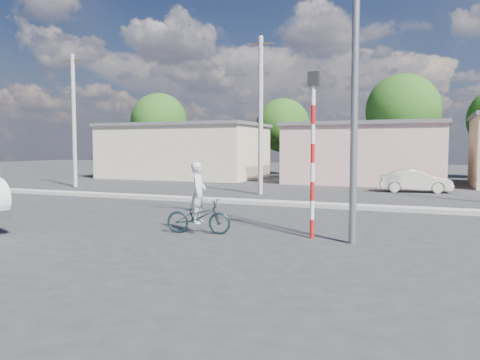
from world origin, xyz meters
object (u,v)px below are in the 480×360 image
at_px(cyclist, 199,203).
at_px(streetlight, 349,43).
at_px(bicycle, 199,216).
at_px(car_cream, 415,181).
at_px(traffic_pole, 313,140).

distance_m(cyclist, streetlight, 5.76).
height_order(bicycle, car_cream, car_cream).
xyz_separation_m(car_cream, traffic_pole, (-2.15, -14.71, 1.99)).
xyz_separation_m(bicycle, traffic_pole, (3.09, 0.53, 2.12)).
distance_m(traffic_pole, streetlight, 2.56).
bearing_deg(cyclist, traffic_pole, -91.59).
xyz_separation_m(traffic_pole, streetlight, (0.94, -0.30, 2.37)).
height_order(bicycle, streetlight, streetlight).
height_order(car_cream, streetlight, streetlight).
bearing_deg(streetlight, bicycle, -176.68).
relative_size(bicycle, car_cream, 0.50).
bearing_deg(cyclist, streetlight, -98.06).
bearing_deg(bicycle, cyclist, -0.00).
height_order(traffic_pole, streetlight, streetlight).
height_order(cyclist, traffic_pole, traffic_pole).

